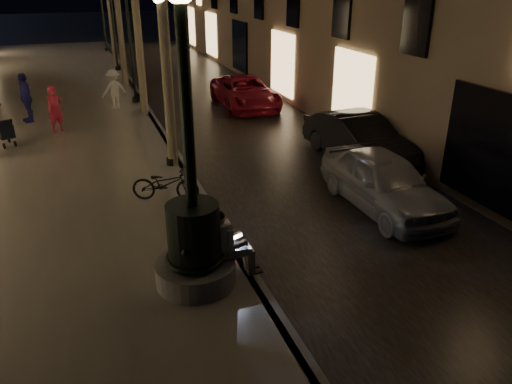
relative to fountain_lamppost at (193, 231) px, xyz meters
name	(u,v)px	position (x,y,z in m)	size (l,w,h in m)	color
ground	(147,111)	(1.00, 13.00, -1.21)	(120.00, 120.00, 0.00)	black
cobble_lane	(218,105)	(4.00, 13.00, -1.20)	(6.00, 45.00, 0.02)	black
promenade	(42,118)	(-3.00, 13.00, -1.11)	(8.00, 45.00, 0.20)	#69635C
curb_strip	(147,109)	(1.00, 13.00, -1.11)	(0.25, 45.00, 0.20)	#59595B
fountain_lamppost	(193,231)	(0.00, 0.00, 0.00)	(1.40, 1.40, 5.21)	#59595B
seated_man_laptop	(229,241)	(0.61, 0.00, -0.32)	(0.93, 0.32, 1.31)	tan
lamp_curb_a	(164,55)	(0.70, 6.00, 2.02)	(0.36, 0.36, 4.81)	black
lamp_curb_b	(129,27)	(0.70, 14.00, 2.02)	(0.36, 0.36, 4.81)	black
lamp_curb_c	(112,13)	(0.70, 22.00, 2.02)	(0.36, 0.36, 4.81)	black
lamp_curb_d	(102,5)	(0.70, 30.00, 2.02)	(0.36, 0.36, 4.81)	black
stroller	(4,131)	(-3.87, 9.39, -0.51)	(0.66, 0.97, 1.00)	black
car_front	(384,181)	(5.00, 1.90, -0.53)	(1.61, 3.99, 1.36)	#95989C
car_second	(359,138)	(6.13, 5.00, -0.52)	(1.47, 4.22, 1.39)	black
car_third	(245,92)	(5.00, 12.30, -0.57)	(2.11, 4.58, 1.27)	maroon
pedestrian_red	(55,109)	(-2.34, 10.48, -0.23)	(0.57, 0.37, 1.56)	#CE2948
pedestrian_white	(114,89)	(-0.20, 13.09, -0.23)	(1.00, 0.58, 1.55)	silver
pedestrian_blue	(26,98)	(-3.36, 12.22, -0.13)	(1.03, 0.43, 1.76)	navy
bicycle	(165,184)	(0.13, 3.64, -0.59)	(0.56, 1.59, 0.84)	black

